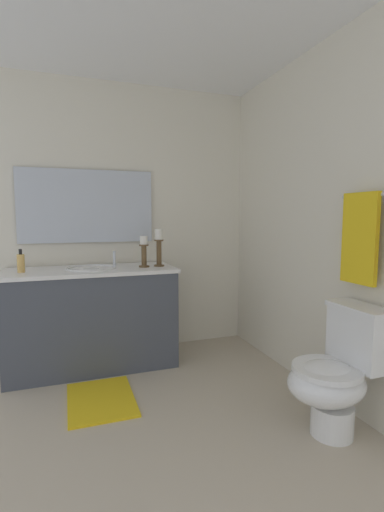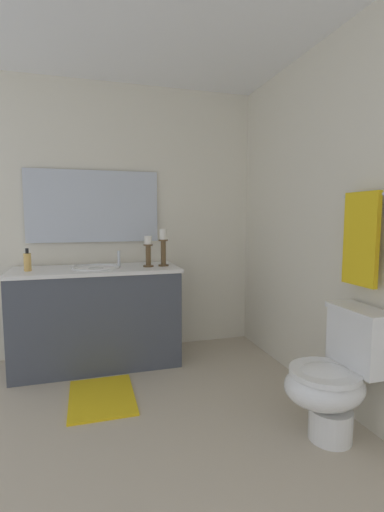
{
  "view_description": "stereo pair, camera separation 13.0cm",
  "coord_description": "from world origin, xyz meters",
  "px_view_note": "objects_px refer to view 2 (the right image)",
  "views": [
    {
      "loc": [
        1.91,
        -0.33,
        1.26
      ],
      "look_at": [
        -0.38,
        0.48,
        0.99
      ],
      "focal_mm": 25.41,
      "sensor_mm": 36.0,
      "label": 1
    },
    {
      "loc": [
        1.95,
        -0.2,
        1.26
      ],
      "look_at": [
        -0.38,
        0.48,
        0.99
      ],
      "focal_mm": 25.41,
      "sensor_mm": 36.0,
      "label": 2
    }
  ],
  "objects_px": {
    "candle_holder_tall": "(163,246)",
    "toilet": "(335,377)",
    "candle_holder_short": "(148,251)",
    "soap_bottle": "(27,262)",
    "sink_basin": "(96,272)",
    "vanity_cabinet": "(97,316)",
    "bath_mat": "(102,397)",
    "mirror": "(94,206)",
    "towel_near_vanity": "(361,239)"
  },
  "relations": [
    {
      "from": "sink_basin",
      "to": "toilet",
      "type": "xyz_separation_m",
      "value": [
        1.47,
        1.24,
        -0.43
      ]
    },
    {
      "from": "sink_basin",
      "to": "mirror",
      "type": "bearing_deg",
      "value": -179.8
    },
    {
      "from": "toilet",
      "to": "sink_basin",
      "type": "bearing_deg",
      "value": -139.72
    },
    {
      "from": "vanity_cabinet",
      "to": "towel_near_vanity",
      "type": "distance_m",
      "value": 2.12
    },
    {
      "from": "candle_holder_tall",
      "to": "mirror",
      "type": "bearing_deg",
      "value": -118.73
    },
    {
      "from": "soap_bottle",
      "to": "sink_basin",
      "type": "bearing_deg",
      "value": 92.88
    },
    {
      "from": "vanity_cabinet",
      "to": "soap_bottle",
      "type": "bearing_deg",
      "value": -87.11
    },
    {
      "from": "candle_holder_tall",
      "to": "towel_near_vanity",
      "type": "distance_m",
      "value": 1.61
    },
    {
      "from": "mirror",
      "to": "soap_bottle",
      "type": "height_order",
      "value": "mirror"
    },
    {
      "from": "toilet",
      "to": "mirror",
      "type": "bearing_deg",
      "value": -144.54
    },
    {
      "from": "candle_holder_tall",
      "to": "toilet",
      "type": "xyz_separation_m",
      "value": [
        1.44,
        0.68,
        -0.64
      ]
    },
    {
      "from": "vanity_cabinet",
      "to": "mirror",
      "type": "bearing_deg",
      "value": 179.99
    },
    {
      "from": "candle_holder_short",
      "to": "towel_near_vanity",
      "type": "distance_m",
      "value": 1.69
    },
    {
      "from": "vanity_cabinet",
      "to": "sink_basin",
      "type": "xyz_separation_m",
      "value": [
        -0.0,
        0.0,
        0.38
      ]
    },
    {
      "from": "soap_bottle",
      "to": "mirror",
      "type": "bearing_deg",
      "value": 120.4
    },
    {
      "from": "candle_holder_short",
      "to": "toilet",
      "type": "bearing_deg",
      "value": 29.62
    },
    {
      "from": "candle_holder_short",
      "to": "toilet",
      "type": "distance_m",
      "value": 1.75
    },
    {
      "from": "mirror",
      "to": "candle_holder_short",
      "type": "distance_m",
      "value": 0.66
    },
    {
      "from": "sink_basin",
      "to": "toilet",
      "type": "relative_size",
      "value": 0.54
    },
    {
      "from": "vanity_cabinet",
      "to": "toilet",
      "type": "xyz_separation_m",
      "value": [
        1.47,
        1.24,
        -0.05
      ]
    },
    {
      "from": "candle_holder_tall",
      "to": "bath_mat",
      "type": "height_order",
      "value": "candle_holder_tall"
    },
    {
      "from": "candle_holder_tall",
      "to": "bath_mat",
      "type": "xyz_separation_m",
      "value": [
        0.59,
        -0.57,
        -1.0
      ]
    },
    {
      "from": "vanity_cabinet",
      "to": "candle_holder_short",
      "type": "bearing_deg",
      "value": 84.39
    },
    {
      "from": "candle_holder_tall",
      "to": "candle_holder_short",
      "type": "distance_m",
      "value": 0.14
    },
    {
      "from": "vanity_cabinet",
      "to": "candle_holder_tall",
      "type": "relative_size",
      "value": 4.27
    },
    {
      "from": "mirror",
      "to": "toilet",
      "type": "bearing_deg",
      "value": 35.46
    },
    {
      "from": "mirror",
      "to": "candle_holder_short",
      "type": "xyz_separation_m",
      "value": [
        0.32,
        0.43,
        -0.38
      ]
    },
    {
      "from": "vanity_cabinet",
      "to": "towel_near_vanity",
      "type": "relative_size",
      "value": 2.55
    },
    {
      "from": "vanity_cabinet",
      "to": "towel_near_vanity",
      "type": "xyz_separation_m",
      "value": [
        1.38,
        1.45,
        0.71
      ]
    },
    {
      "from": "towel_near_vanity",
      "to": "bath_mat",
      "type": "xyz_separation_m",
      "value": [
        -0.75,
        -1.45,
        -1.12
      ]
    },
    {
      "from": "vanity_cabinet",
      "to": "bath_mat",
      "type": "height_order",
      "value": "vanity_cabinet"
    },
    {
      "from": "candle_holder_short",
      "to": "soap_bottle",
      "type": "distance_m",
      "value": 0.96
    },
    {
      "from": "candle_holder_short",
      "to": "toilet",
      "type": "xyz_separation_m",
      "value": [
        1.42,
        0.81,
        -0.61
      ]
    },
    {
      "from": "candle_holder_tall",
      "to": "towel_near_vanity",
      "type": "xyz_separation_m",
      "value": [
        1.35,
        0.88,
        0.13
      ]
    },
    {
      "from": "candle_holder_tall",
      "to": "toilet",
      "type": "bearing_deg",
      "value": 25.2
    },
    {
      "from": "vanity_cabinet",
      "to": "candle_holder_tall",
      "type": "distance_m",
      "value": 0.82
    },
    {
      "from": "sink_basin",
      "to": "candle_holder_short",
      "type": "bearing_deg",
      "value": 84.38
    },
    {
      "from": "sink_basin",
      "to": "candle_holder_tall",
      "type": "distance_m",
      "value": 0.61
    },
    {
      "from": "mirror",
      "to": "sink_basin",
      "type": "bearing_deg",
      "value": 0.2
    },
    {
      "from": "toilet",
      "to": "towel_near_vanity",
      "type": "relative_size",
      "value": 1.39
    },
    {
      "from": "sink_basin",
      "to": "towel_near_vanity",
      "type": "xyz_separation_m",
      "value": [
        1.38,
        1.45,
        0.34
      ]
    },
    {
      "from": "sink_basin",
      "to": "mirror",
      "type": "relative_size",
      "value": 0.35
    },
    {
      "from": "mirror",
      "to": "towel_near_vanity",
      "type": "relative_size",
      "value": 2.13
    },
    {
      "from": "sink_basin",
      "to": "bath_mat",
      "type": "height_order",
      "value": "sink_basin"
    },
    {
      "from": "bath_mat",
      "to": "sink_basin",
      "type": "bearing_deg",
      "value": 179.91
    },
    {
      "from": "toilet",
      "to": "soap_bottle",
      "type": "bearing_deg",
      "value": -129.2
    },
    {
      "from": "vanity_cabinet",
      "to": "toilet",
      "type": "distance_m",
      "value": 1.92
    },
    {
      "from": "vanity_cabinet",
      "to": "candle_holder_tall",
      "type": "height_order",
      "value": "candle_holder_tall"
    },
    {
      "from": "candle_holder_short",
      "to": "mirror",
      "type": "bearing_deg",
      "value": -126.6
    },
    {
      "from": "candle_holder_short",
      "to": "soap_bottle",
      "type": "height_order",
      "value": "candle_holder_short"
    }
  ]
}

